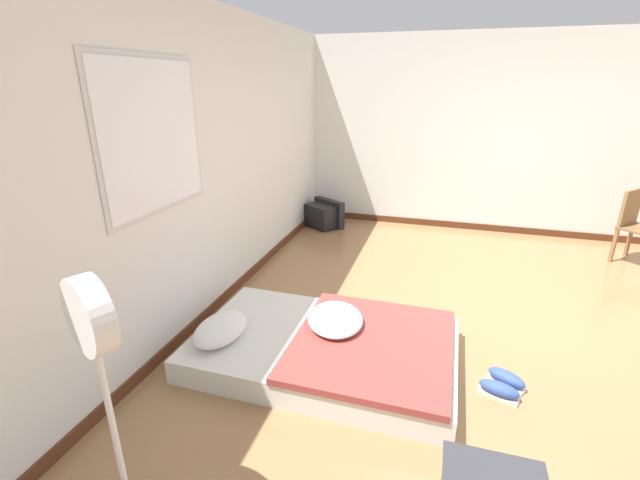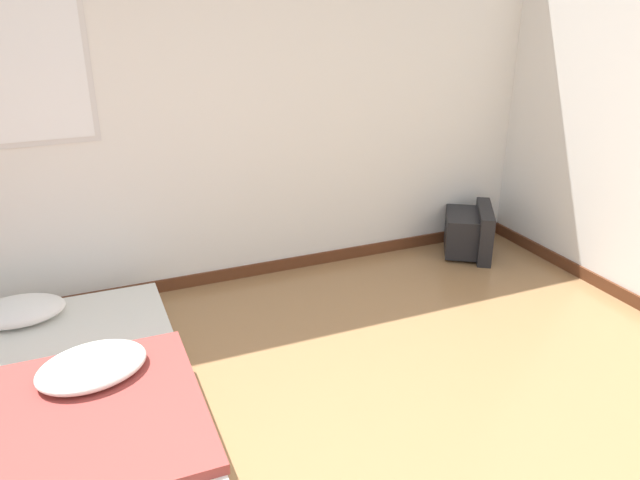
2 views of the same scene
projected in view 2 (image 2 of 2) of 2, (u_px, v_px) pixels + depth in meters
wall_back at (162, 105)px, 3.97m from camera, size 7.89×0.08×2.60m
mattress_bed at (64, 395)px, 3.09m from camera, size 1.23×1.93×0.33m
crt_tv at (470, 232)px, 4.95m from camera, size 0.56×0.61×0.39m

